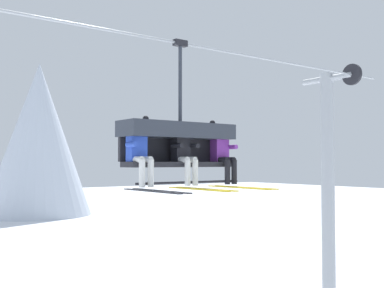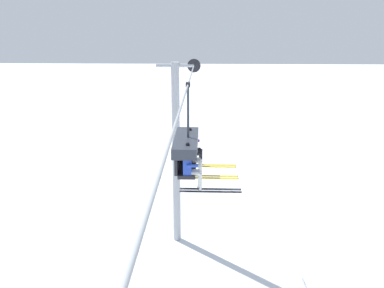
{
  "view_description": "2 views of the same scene",
  "coord_description": "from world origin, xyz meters",
  "px_view_note": "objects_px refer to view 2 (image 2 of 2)",
  "views": [
    {
      "loc": [
        -3.49,
        -8.28,
        5.99
      ],
      "look_at": [
        2.05,
        -0.87,
        6.35
      ],
      "focal_mm": 45.0,
      "sensor_mm": 36.0,
      "label": 1
    },
    {
      "loc": [
        -8.63,
        -1.28,
        9.8
      ],
      "look_at": [
        1.77,
        -0.91,
        6.57
      ],
      "focal_mm": 35.0,
      "sensor_mm": 36.0,
      "label": 2
    }
  ],
  "objects_px": {
    "chairlift_chair": "(186,147)",
    "skier_blue": "(192,167)",
    "skier_black": "(193,156)",
    "lift_tower_far": "(176,152)",
    "skier_purple": "(194,146)"
  },
  "relations": [
    {
      "from": "chairlift_chair",
      "to": "skier_blue",
      "type": "bearing_deg",
      "value": -167.47
    },
    {
      "from": "skier_blue",
      "to": "skier_black",
      "type": "distance_m",
      "value": 0.96
    },
    {
      "from": "skier_blue",
      "to": "skier_black",
      "type": "height_order",
      "value": "skier_blue"
    },
    {
      "from": "skier_black",
      "to": "skier_blue",
      "type": "bearing_deg",
      "value": 179.59
    },
    {
      "from": "lift_tower_far",
      "to": "skier_black",
      "type": "distance_m",
      "value": 5.84
    },
    {
      "from": "skier_purple",
      "to": "skier_blue",
      "type": "bearing_deg",
      "value": 180.0
    },
    {
      "from": "skier_black",
      "to": "skier_purple",
      "type": "relative_size",
      "value": 1.0
    },
    {
      "from": "chairlift_chair",
      "to": "skier_purple",
      "type": "height_order",
      "value": "chairlift_chair"
    },
    {
      "from": "skier_purple",
      "to": "lift_tower_far",
      "type": "bearing_deg",
      "value": 11.5
    },
    {
      "from": "chairlift_chair",
      "to": "skier_black",
      "type": "bearing_deg",
      "value": -90.0
    },
    {
      "from": "lift_tower_far",
      "to": "skier_black",
      "type": "relative_size",
      "value": 5.04
    },
    {
      "from": "lift_tower_far",
      "to": "chairlift_chair",
      "type": "distance_m",
      "value": 5.9
    },
    {
      "from": "skier_blue",
      "to": "chairlift_chair",
      "type": "bearing_deg",
      "value": 12.53
    },
    {
      "from": "skier_blue",
      "to": "skier_purple",
      "type": "bearing_deg",
      "value": 0.0
    },
    {
      "from": "chairlift_chair",
      "to": "skier_blue",
      "type": "xyz_separation_m",
      "value": [
        -0.96,
        -0.21,
        -0.28
      ]
    }
  ]
}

